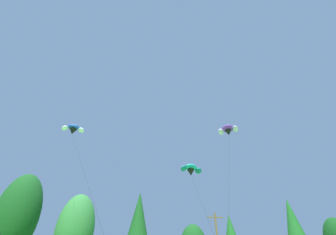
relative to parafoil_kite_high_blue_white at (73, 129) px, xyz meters
name	(u,v)px	position (x,y,z in m)	size (l,w,h in m)	color
treeline_tree_c	(17,216)	(-5.76, 4.61, -12.14)	(5.96, 5.96, 15.41)	#472D19
treeline_tree_d	(75,230)	(2.80, 3.54, -13.98)	(5.14, 5.14, 12.37)	#472D19
treeline_tree_e	(138,226)	(11.48, 4.76, -13.00)	(4.57, 4.57, 13.50)	#472D19
treeline_tree_h	(295,230)	(38.36, 6.71, -12.60)	(4.71, 4.71, 14.15)	#472D19
parafoil_kite_high_blue_white	(73,129)	(0.00, 0.00, 0.00)	(11.81, 19.06, 20.70)	blue
parafoil_kite_mid_teal	(191,170)	(18.55, -1.25, -6.15)	(4.35, 18.00, 14.62)	teal
parafoil_kite_far_purple	(228,130)	(24.47, -3.47, -0.04)	(7.69, 9.41, 20.71)	purple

